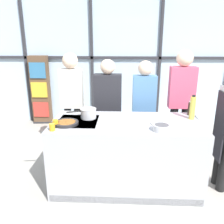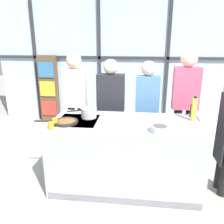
{
  "view_description": "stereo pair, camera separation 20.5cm",
  "coord_description": "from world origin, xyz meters",
  "px_view_note": "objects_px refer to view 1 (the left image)",
  "views": [
    {
      "loc": [
        -0.05,
        -2.91,
        2.01
      ],
      "look_at": [
        -0.19,
        0.1,
        1.04
      ],
      "focal_mm": 38.0,
      "sensor_mm": 36.0,
      "label": 1
    },
    {
      "loc": [
        0.16,
        -2.9,
        2.01
      ],
      "look_at": [
        -0.19,
        0.1,
        1.04
      ],
      "focal_mm": 38.0,
      "sensor_mm": 36.0,
      "label": 2
    }
  ],
  "objects_px": {
    "juice_glass_near": "(52,127)",
    "spectator_far_right": "(181,98)",
    "saucepan": "(88,113)",
    "pepper_grinder": "(189,108)",
    "mixing_bowl": "(161,128)",
    "oil_bottle": "(193,108)",
    "spectator_center_right": "(144,104)",
    "white_plate": "(161,123)",
    "juice_glass_far": "(55,123)",
    "frying_pan": "(65,123)",
    "spectator_center_left": "(108,104)",
    "spectator_far_left": "(72,98)"
  },
  "relations": [
    {
      "from": "spectator_center_left",
      "to": "spectator_far_right",
      "type": "bearing_deg",
      "value": -180.0
    },
    {
      "from": "frying_pan",
      "to": "juice_glass_near",
      "type": "height_order",
      "value": "juice_glass_near"
    },
    {
      "from": "saucepan",
      "to": "pepper_grinder",
      "type": "relative_size",
      "value": 1.84
    },
    {
      "from": "spectator_center_right",
      "to": "oil_bottle",
      "type": "xyz_separation_m",
      "value": [
        0.59,
        -0.65,
        0.13
      ]
    },
    {
      "from": "spectator_center_right",
      "to": "saucepan",
      "type": "height_order",
      "value": "spectator_center_right"
    },
    {
      "from": "spectator_center_left",
      "to": "pepper_grinder",
      "type": "height_order",
      "value": "spectator_center_left"
    },
    {
      "from": "pepper_grinder",
      "to": "juice_glass_near",
      "type": "bearing_deg",
      "value": -159.43
    },
    {
      "from": "saucepan",
      "to": "spectator_far_right",
      "type": "bearing_deg",
      "value": 26.0
    },
    {
      "from": "spectator_center_right",
      "to": "mixing_bowl",
      "type": "xyz_separation_m",
      "value": [
        0.12,
        -1.09,
        0.02
      ]
    },
    {
      "from": "frying_pan",
      "to": "juice_glass_near",
      "type": "distance_m",
      "value": 0.24
    },
    {
      "from": "oil_bottle",
      "to": "juice_glass_far",
      "type": "xyz_separation_m",
      "value": [
        -1.76,
        -0.35,
        -0.12
      ]
    },
    {
      "from": "spectator_center_right",
      "to": "spectator_far_right",
      "type": "xyz_separation_m",
      "value": [
        0.59,
        0.0,
        0.1
      ]
    },
    {
      "from": "spectator_far_right",
      "to": "saucepan",
      "type": "height_order",
      "value": "spectator_far_right"
    },
    {
      "from": "spectator_far_right",
      "to": "oil_bottle",
      "type": "xyz_separation_m",
      "value": [
        -0.0,
        -0.65,
        0.03
      ]
    },
    {
      "from": "oil_bottle",
      "to": "pepper_grinder",
      "type": "distance_m",
      "value": 0.18
    },
    {
      "from": "frying_pan",
      "to": "juice_glass_far",
      "type": "distance_m",
      "value": 0.13
    },
    {
      "from": "saucepan",
      "to": "oil_bottle",
      "type": "relative_size",
      "value": 1.16
    },
    {
      "from": "juice_glass_near",
      "to": "juice_glass_far",
      "type": "xyz_separation_m",
      "value": [
        0.0,
        0.14,
        0.0
      ]
    },
    {
      "from": "spectator_far_right",
      "to": "mixing_bowl",
      "type": "xyz_separation_m",
      "value": [
        -0.47,
        -1.09,
        -0.08
      ]
    },
    {
      "from": "spectator_far_right",
      "to": "mixing_bowl",
      "type": "height_order",
      "value": "spectator_far_right"
    },
    {
      "from": "spectator_center_left",
      "to": "pepper_grinder",
      "type": "relative_size",
      "value": 7.95
    },
    {
      "from": "spectator_far_left",
      "to": "spectator_far_right",
      "type": "height_order",
      "value": "spectator_far_right"
    },
    {
      "from": "frying_pan",
      "to": "saucepan",
      "type": "bearing_deg",
      "value": 44.24
    },
    {
      "from": "pepper_grinder",
      "to": "juice_glass_far",
      "type": "xyz_separation_m",
      "value": [
        -1.77,
        -0.52,
        -0.05
      ]
    },
    {
      "from": "spectator_center_left",
      "to": "frying_pan",
      "type": "relative_size",
      "value": 2.96
    },
    {
      "from": "frying_pan",
      "to": "spectator_center_right",
      "type": "bearing_deg",
      "value": 41.12
    },
    {
      "from": "frying_pan",
      "to": "oil_bottle",
      "type": "relative_size",
      "value": 1.69
    },
    {
      "from": "spectator_center_left",
      "to": "juice_glass_near",
      "type": "bearing_deg",
      "value": 62.94
    },
    {
      "from": "spectator_far_right",
      "to": "pepper_grinder",
      "type": "xyz_separation_m",
      "value": [
        0.01,
        -0.48,
        -0.03
      ]
    },
    {
      "from": "juice_glass_near",
      "to": "spectator_center_left",
      "type": "bearing_deg",
      "value": 62.94
    },
    {
      "from": "spectator_center_right",
      "to": "white_plate",
      "type": "bearing_deg",
      "value": 99.65
    },
    {
      "from": "pepper_grinder",
      "to": "spectator_far_right",
      "type": "bearing_deg",
      "value": 90.95
    },
    {
      "from": "mixing_bowl",
      "to": "juice_glass_far",
      "type": "distance_m",
      "value": 1.29
    },
    {
      "from": "spectator_far_left",
      "to": "oil_bottle",
      "type": "relative_size",
      "value": 5.28
    },
    {
      "from": "saucepan",
      "to": "mixing_bowl",
      "type": "bearing_deg",
      "value": -23.79
    },
    {
      "from": "white_plate",
      "to": "frying_pan",
      "type": "bearing_deg",
      "value": -176.77
    },
    {
      "from": "spectator_far_left",
      "to": "spectator_center_left",
      "type": "bearing_deg",
      "value": -180.0
    },
    {
      "from": "juice_glass_near",
      "to": "mixing_bowl",
      "type": "bearing_deg",
      "value": 2.45
    },
    {
      "from": "pepper_grinder",
      "to": "mixing_bowl",
      "type": "bearing_deg",
      "value": -128.14
    },
    {
      "from": "saucepan",
      "to": "mixing_bowl",
      "type": "relative_size",
      "value": 1.88
    },
    {
      "from": "spectator_far_right",
      "to": "saucepan",
      "type": "distance_m",
      "value": 1.56
    },
    {
      "from": "mixing_bowl",
      "to": "pepper_grinder",
      "type": "relative_size",
      "value": 0.98
    },
    {
      "from": "saucepan",
      "to": "pepper_grinder",
      "type": "xyz_separation_m",
      "value": [
        1.41,
        0.2,
        0.02
      ]
    },
    {
      "from": "spectator_far_left",
      "to": "saucepan",
      "type": "distance_m",
      "value": 0.77
    },
    {
      "from": "spectator_far_left",
      "to": "frying_pan",
      "type": "bearing_deg",
      "value": 96.63
    },
    {
      "from": "frying_pan",
      "to": "pepper_grinder",
      "type": "distance_m",
      "value": 1.73
    },
    {
      "from": "oil_bottle",
      "to": "pepper_grinder",
      "type": "xyz_separation_m",
      "value": [
        0.01,
        0.17,
        -0.06
      ]
    },
    {
      "from": "spectator_far_left",
      "to": "white_plate",
      "type": "height_order",
      "value": "spectator_far_left"
    },
    {
      "from": "spectator_far_left",
      "to": "spectator_center_right",
      "type": "xyz_separation_m",
      "value": [
        1.18,
        -0.0,
        -0.09
      ]
    },
    {
      "from": "juice_glass_near",
      "to": "spectator_far_right",
      "type": "bearing_deg",
      "value": 33.07
    }
  ]
}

